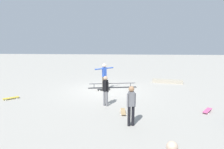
# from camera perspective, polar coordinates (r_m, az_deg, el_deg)

# --- Properties ---
(ground_plane) EXTENTS (60.00, 60.00, 0.00)m
(ground_plane) POSITION_cam_1_polar(r_m,az_deg,el_deg) (12.52, -1.90, -4.60)
(ground_plane) COLOR #ADA89E
(grind_rail) EXTENTS (3.26, 0.77, 0.32)m
(grind_rail) POSITION_cam_1_polar(r_m,az_deg,el_deg) (13.07, 0.14, -3.33)
(grind_rail) COLOR black
(grind_rail) RESTS_ON ground_plane
(skate_ledge) EXTENTS (2.25, 0.94, 0.26)m
(skate_ledge) POSITION_cam_1_polar(r_m,az_deg,el_deg) (15.11, 16.05, -1.90)
(skate_ledge) COLOR #B2A893
(skate_ledge) RESTS_ON ground_plane
(skater_main) EXTENTS (1.12, 0.92, 1.70)m
(skater_main) POSITION_cam_1_polar(r_m,az_deg,el_deg) (12.39, -2.28, -0.07)
(skater_main) COLOR brown
(skater_main) RESTS_ON ground_plane
(skateboard_main) EXTENTS (0.82, 0.38, 0.09)m
(skateboard_main) POSITION_cam_1_polar(r_m,az_deg,el_deg) (12.43, -2.47, -4.36)
(skateboard_main) COLOR black
(skateboard_main) RESTS_ON ground_plane
(bystander_black_shirt) EXTENTS (0.33, 0.25, 1.50)m
(bystander_black_shirt) POSITION_cam_1_polar(r_m,az_deg,el_deg) (9.38, -1.91, -4.35)
(bystander_black_shirt) COLOR slate
(bystander_black_shirt) RESTS_ON ground_plane
(bystander_grey_shirt) EXTENTS (0.35, 0.23, 1.54)m
(bystander_grey_shirt) POSITION_cam_1_polar(r_m,az_deg,el_deg) (7.29, 5.69, -8.55)
(bystander_grey_shirt) COLOR black
(bystander_grey_shirt) RESTS_ON ground_plane
(loose_skateboard_natural) EXTENTS (0.30, 0.81, 0.09)m
(loose_skateboard_natural) POSITION_cam_1_polar(r_m,az_deg,el_deg) (8.74, 3.29, -10.82)
(loose_skateboard_natural) COLOR tan
(loose_skateboard_natural) RESTS_ON ground_plane
(loose_skateboard_yellow) EXTENTS (0.75, 0.66, 0.09)m
(loose_skateboard_yellow) POSITION_cam_1_polar(r_m,az_deg,el_deg) (11.97, -27.65, -6.14)
(loose_skateboard_yellow) COLOR yellow
(loose_skateboard_yellow) RESTS_ON ground_plane
(loose_skateboard_pink) EXTENTS (0.65, 0.75, 0.09)m
(loose_skateboard_pink) POSITION_cam_1_polar(r_m,az_deg,el_deg) (9.83, 26.34, -9.47)
(loose_skateboard_pink) COLOR #E05993
(loose_skateboard_pink) RESTS_ON ground_plane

